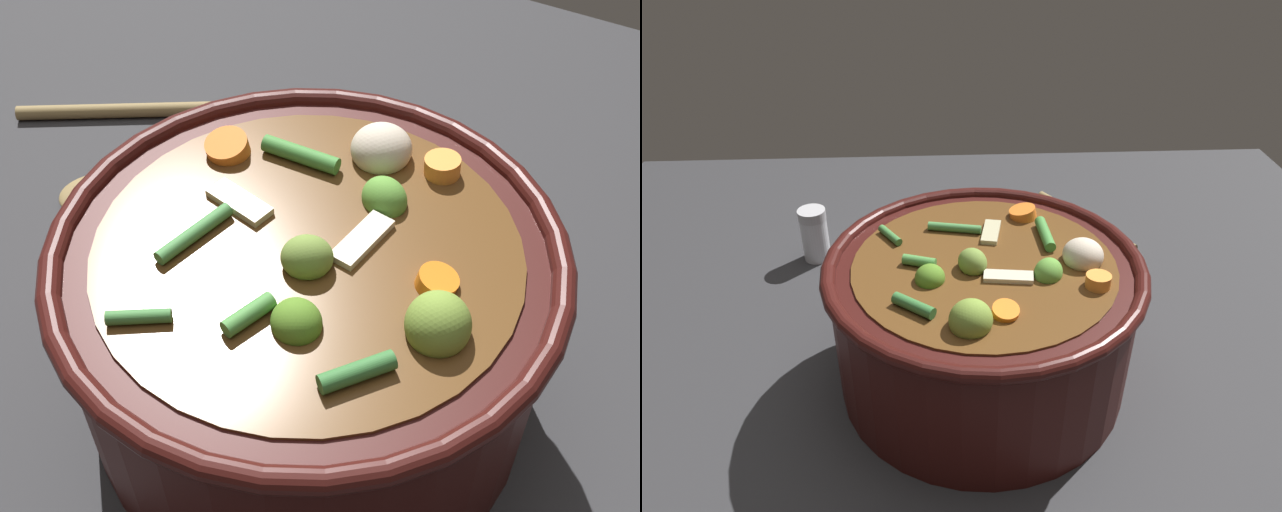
{
  "view_description": "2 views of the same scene",
  "coord_description": "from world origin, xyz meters",
  "views": [
    {
      "loc": [
        -0.17,
        0.28,
        0.48
      ],
      "look_at": [
        -0.0,
        -0.01,
        0.12
      ],
      "focal_mm": 47.39,
      "sensor_mm": 36.0,
      "label": 1
    },
    {
      "loc": [
        -0.46,
        0.04,
        0.45
      ],
      "look_at": [
        0.02,
        0.02,
        0.13
      ],
      "focal_mm": 34.34,
      "sensor_mm": 36.0,
      "label": 2
    }
  ],
  "objects": [
    {
      "name": "cooking_pot",
      "position": [
        -0.0,
        -0.0,
        0.07
      ],
      "size": [
        0.3,
        0.3,
        0.16
      ],
      "color": "#38110F",
      "rests_on": "ground_plane"
    },
    {
      "name": "ground_plane",
      "position": [
        0.0,
        0.0,
        0.0
      ],
      "size": [
        1.1,
        1.1,
        0.0
      ],
      "primitive_type": "plane",
      "color": "#2D2D30"
    },
    {
      "name": "salt_shaker",
      "position": [
        0.23,
        0.2,
        0.04
      ],
      "size": [
        0.04,
        0.04,
        0.07
      ],
      "color": "silver",
      "rests_on": "ground_plane"
    },
    {
      "name": "wooden_spoon",
      "position": [
        0.26,
        -0.11,
        0.01
      ],
      "size": [
        0.19,
        0.2,
        0.01
      ],
      "color": "olive",
      "rests_on": "ground_plane"
    }
  ]
}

